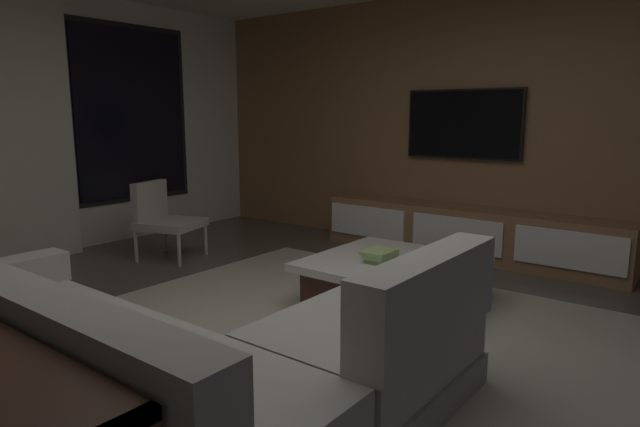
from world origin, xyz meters
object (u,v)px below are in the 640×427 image
Objects in this scene: coffee_table at (392,282)px; mounted_tv at (463,124)px; book_stack_on_coffee_table at (380,255)px; accent_chair_near_window at (163,216)px; sectional_couch at (173,367)px; media_console at (469,234)px.

coffee_table is 2.22m from mounted_tv.
mounted_tv is (1.97, 0.23, 0.94)m from book_stack_on_coffee_table.
accent_chair_near_window reaches higher than coffee_table.
book_stack_on_coffee_table is at bearing 2.21° from sectional_couch.
coffee_table is at bearing -85.84° from accent_chair_near_window.
sectional_couch is 2.05m from coffee_table.
mounted_tv is at bearing -47.86° from accent_chair_near_window.
coffee_table is 0.25m from book_stack_on_coffee_table.
accent_chair_near_window is at bearing 132.14° from mounted_tv.
book_stack_on_coffee_table is 0.35× the size of accent_chair_near_window.
accent_chair_near_window is (-0.19, 2.56, 0.25)m from coffee_table.
sectional_couch is 2.04× the size of mounted_tv.
mounted_tv reaches higher than book_stack_on_coffee_table.
book_stack_on_coffee_table is (1.95, 0.08, 0.12)m from sectional_couch.
media_console is at bearing 1.70° from sectional_couch.
sectional_couch is 0.81× the size of media_console.
sectional_couch reaches higher than book_stack_on_coffee_table.
coffee_table is 1.49× the size of accent_chair_near_window.
mounted_tv is at bearing 8.70° from coffee_table.
accent_chair_near_window is at bearing 54.20° from sectional_couch.
mounted_tv is (3.92, 0.31, 1.06)m from sectional_couch.
mounted_tv is at bearing 47.62° from media_console.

